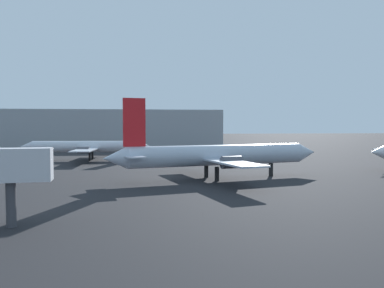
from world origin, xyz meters
The scene contains 3 objects.
airplane_on_taxiway centered at (8.54, 42.16, 3.26)m, with size 31.29×23.69×10.69m.
airplane_far_left centered at (-12.86, 73.03, 2.85)m, with size 26.62×23.45×8.29m.
terminal_building centered at (-16.98, 122.97, 6.01)m, with size 81.57×25.57×12.03m, color #999EA3.
Camera 1 is at (-1.66, -9.46, 7.39)m, focal length 36.30 mm.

